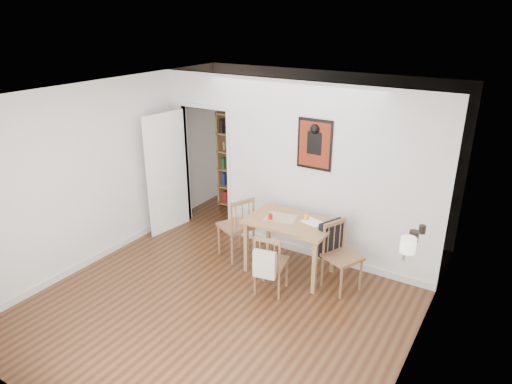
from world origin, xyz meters
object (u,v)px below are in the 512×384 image
Objects in this scene: chair_front at (271,262)px; fireplace at (414,290)px; orange_fruit at (306,217)px; ceramic_jar_b at (422,229)px; dining_table at (290,227)px; red_glass at (270,217)px; notebook at (313,222)px; chair_left at (236,226)px; ceramic_jar_a at (414,236)px; bookshelf at (238,162)px; chair_right at (341,256)px; mantel_lamp at (408,246)px.

fireplace reaches higher than chair_front.
ceramic_jar_b reaches higher than orange_fruit.
dining_table is 14.82× the size of red_glass.
notebook is at bearing 168.23° from ceramic_jar_b.
ceramic_jar_b is (2.65, -0.19, 0.72)m from chair_left.
chair_front is 0.81m from notebook.
bookshelf is at bearing 150.94° from ceramic_jar_a.
notebook is at bearing 5.59° from chair_left.
fireplace is at bearing -10.48° from chair_left.
chair_left reaches higher than chair_right.
bookshelf reaches higher than ceramic_jar_b.
bookshelf is 22.79× the size of red_glass.
dining_table is 1.27× the size of chair_right.
fireplace is 1.77m from orange_fruit.
mantel_lamp is at bearing -10.63° from chair_front.
ceramic_jar_a is at bearing -97.48° from ceramic_jar_b.
ceramic_jar_b is at bearing -11.72° from chair_right.
ceramic_jar_b is at bearing -12.03° from orange_fruit.
ceramic_jar_b reaches higher than chair_front.
chair_left reaches higher than notebook.
orange_fruit is (0.17, 0.13, 0.13)m from dining_table.
chair_front is (-0.74, -0.56, -0.05)m from chair_right.
fireplace is at bearing -29.21° from bookshelf.
chair_front is 0.67m from red_glass.
chair_front is 11.31× the size of orange_fruit.
notebook is at bearing -33.67° from bookshelf.
red_glass is at bearing 168.91° from fireplace.
ceramic_jar_b is at bearing -25.79° from bookshelf.
chair_front is at bearing -176.24° from ceramic_jar_a.
dining_table is 0.80m from chair_right.
mantel_lamp is at bearing -89.40° from ceramic_jar_b.
mantel_lamp reaches higher than chair_front.
notebook is at bearing 19.06° from dining_table.
bookshelf is 7.41× the size of mantel_lamp.
ceramic_jar_b is at bearing 11.73° from chair_front.
chair_left is 0.54× the size of bookshelf.
dining_table is 1.88m from fireplace.
fireplace is at bearing -34.77° from ceramic_jar_a.
mantel_lamp reaches higher than fireplace.
bookshelf is 2.54m from orange_fruit.
ceramic_jar_b reaches higher than notebook.
chair_right is (0.77, -0.00, -0.23)m from dining_table.
fireplace reaches higher than notebook.
chair_front is at bearing -87.79° from dining_table.
chair_right is 9.68× the size of ceramic_jar_b.
mantel_lamp reaches higher than orange_fruit.
ceramic_jar_b reaches higher than red_glass.
mantel_lamp reaches higher than notebook.
chair_left is 1.07m from chair_front.
red_glass is 0.64× the size of ceramic_jar_a.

